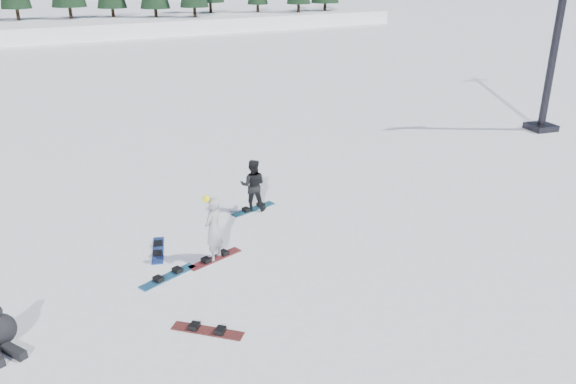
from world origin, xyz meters
The scene contains 10 objects.
ground centered at (0.00, 0.00, 0.00)m, with size 420.00×420.00×0.00m, color white.
lift_tower centered at (16.00, 4.01, 2.97)m, with size 2.00×1.32×7.29m.
snowboarder_woman centered at (-1.64, 0.63, 0.85)m, with size 0.73×0.68×1.82m.
snowboarder_man centered at (0.67, 2.89, 0.80)m, with size 0.77×0.60×1.59m, color black.
seated_rider centered at (-6.62, -0.41, 0.34)m, with size 0.77×1.12×0.88m.
snowboard_woman centered at (-1.64, 0.63, 0.01)m, with size 1.50×0.28×0.03m, color maroon.
snowboard_man centered at (0.67, 2.89, 0.01)m, with size 1.50×0.28×0.03m, color #196F8A.
snowboard_loose_a centered at (-2.71, 1.82, 0.01)m, with size 1.50×0.28×0.03m, color #1C3C9C.
snowboard_loose_c centered at (-2.97, 0.40, 0.01)m, with size 1.50×0.28×0.03m, color #1B6698.
snowboard_loose_b centered at (-3.04, -2.06, 0.01)m, with size 1.50×0.28×0.03m, color maroon.
Camera 1 is at (-6.61, -10.97, 6.84)m, focal length 35.00 mm.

